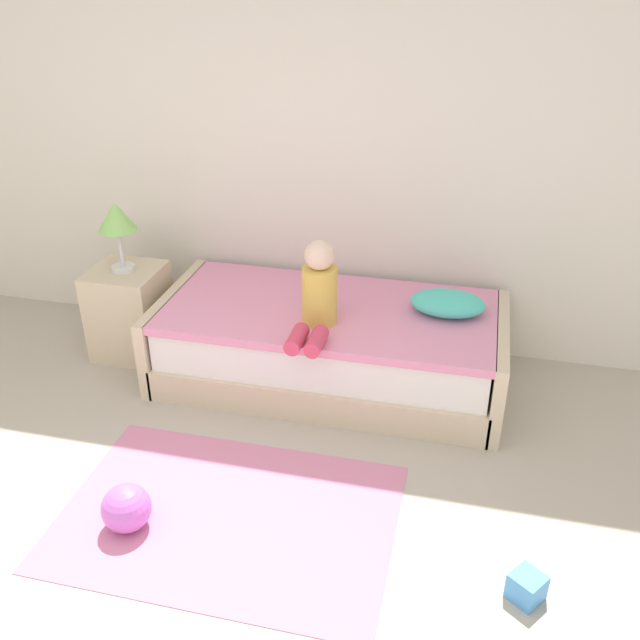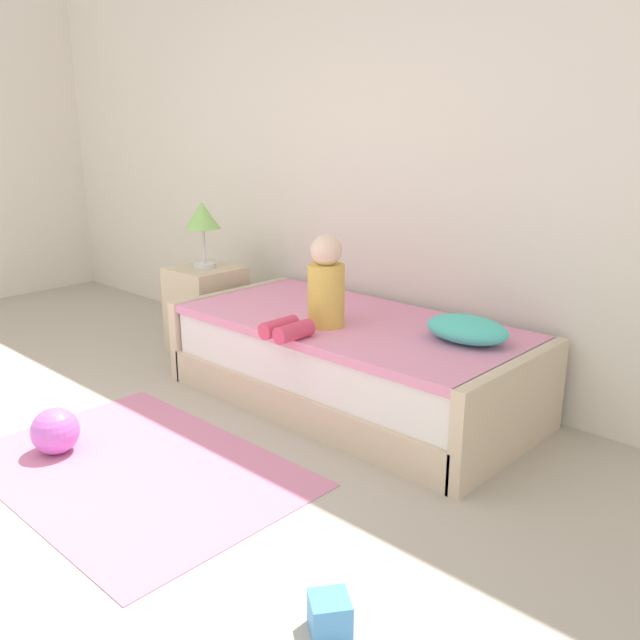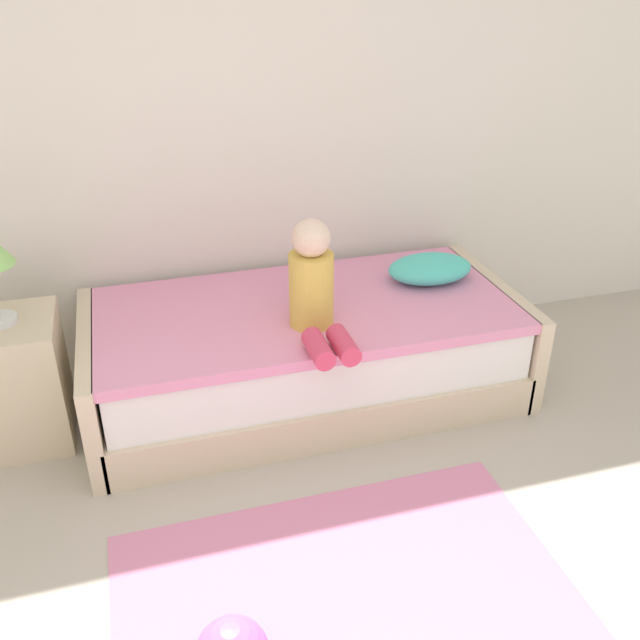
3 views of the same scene
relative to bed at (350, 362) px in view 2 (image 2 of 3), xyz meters
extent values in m
cube|color=silver|center=(-0.38, 0.60, 1.20)|extent=(7.20, 0.10, 2.90)
cube|color=beige|center=(0.00, 0.00, -0.15)|extent=(2.00, 1.00, 0.20)
cube|color=white|center=(0.00, 0.00, 0.08)|extent=(1.94, 0.94, 0.25)
cube|color=pink|center=(0.00, 0.00, 0.23)|extent=(1.98, 0.98, 0.05)
cube|color=beige|center=(-1.02, 0.00, 0.00)|extent=(0.07, 1.00, 0.50)
cube|color=beige|center=(1.02, 0.00, 0.00)|extent=(0.07, 1.00, 0.50)
cube|color=beige|center=(-1.35, 0.02, 0.05)|extent=(0.44, 0.44, 0.60)
cylinder|color=silver|center=(-1.35, 0.02, 0.37)|extent=(0.15, 0.15, 0.03)
cylinder|color=silver|center=(-1.35, 0.02, 0.50)|extent=(0.02, 0.02, 0.24)
cone|color=#8CCC66|center=(-1.35, 0.02, 0.71)|extent=(0.24, 0.24, 0.18)
cylinder|color=gold|center=(-0.02, -0.18, 0.42)|extent=(0.20, 0.20, 0.34)
sphere|color=beige|center=(-0.02, -0.18, 0.67)|extent=(0.17, 0.17, 0.17)
cylinder|color=#D83F60|center=(-0.07, -0.48, 0.30)|extent=(0.09, 0.22, 0.09)
cylinder|color=#D83F60|center=(0.04, -0.48, 0.30)|extent=(0.09, 0.22, 0.09)
ellipsoid|color=#4CCCBC|center=(0.69, 0.10, 0.32)|extent=(0.44, 0.30, 0.13)
sphere|color=#CC66D8|center=(-0.64, -1.47, -0.13)|extent=(0.23, 0.23, 0.23)
cube|color=pink|center=(-0.20, -1.30, -0.24)|extent=(1.60, 1.10, 0.01)
cube|color=#4C99E5|center=(1.18, -1.45, -0.18)|extent=(0.18, 0.18, 0.13)
camera|label=1|loc=(0.80, -3.61, 2.18)|focal=38.95mm
camera|label=2|loc=(2.40, -2.80, 1.33)|focal=38.22mm
camera|label=3|loc=(-0.77, -2.87, 1.77)|focal=38.94mm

